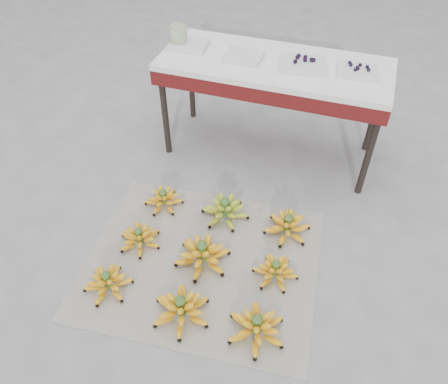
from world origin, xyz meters
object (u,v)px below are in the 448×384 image
(newspaper_mat, at_px, (202,262))
(tray_right, at_px, (302,65))
(bunch_back_left, at_px, (164,199))
(vendor_table, at_px, (274,73))
(bunch_back_right, at_px, (287,226))
(bunch_front_right, at_px, (256,327))
(tray_far_right, at_px, (357,71))
(tray_left, at_px, (243,57))
(bunch_mid_left, at_px, (140,238))
(tray_far_left, at_px, (189,45))
(bunch_front_center, at_px, (181,309))
(bunch_front_left, at_px, (108,282))
(bunch_mid_right, at_px, (275,271))
(bunch_back_center, at_px, (225,210))
(bunch_mid_center, at_px, (202,254))
(glass_jar, at_px, (179,37))

(newspaper_mat, relative_size, tray_right, 4.35)
(bunch_back_left, xyz_separation_m, vendor_table, (0.47, 0.74, 0.55))
(bunch_back_right, bearing_deg, vendor_table, 88.57)
(bunch_front_right, bearing_deg, tray_far_right, 105.23)
(vendor_table, relative_size, tray_left, 6.13)
(bunch_back_right, distance_m, tray_right, 0.95)
(bunch_front_right, relative_size, bunch_mid_left, 1.28)
(bunch_front_right, bearing_deg, tray_far_left, 144.59)
(bunch_front_center, xyz_separation_m, vendor_table, (0.07, 1.42, 0.53))
(bunch_front_left, relative_size, tray_far_left, 1.14)
(newspaper_mat, distance_m, bunch_mid_right, 0.40)
(bunch_front_left, relative_size, bunch_mid_right, 1.12)
(bunch_front_right, bearing_deg, newspaper_mat, 163.76)
(newspaper_mat, distance_m, tray_far_right, 1.40)
(bunch_front_center, bearing_deg, bunch_back_left, 145.31)
(bunch_mid_right, bearing_deg, tray_right, 93.47)
(bunch_mid_right, bearing_deg, bunch_back_center, 135.49)
(vendor_table, bearing_deg, bunch_mid_center, -94.68)
(bunch_front_right, height_order, tray_right, tray_right)
(bunch_mid_left, xyz_separation_m, vendor_table, (0.47, 1.07, 0.54))
(vendor_table, bearing_deg, bunch_front_left, -109.37)
(bunch_front_left, bearing_deg, bunch_front_right, -9.35)
(bunch_back_right, height_order, tray_right, tray_right)
(bunch_front_left, height_order, bunch_front_right, bunch_front_right)
(glass_jar, bearing_deg, bunch_front_left, -84.38)
(bunch_front_center, xyz_separation_m, bunch_mid_center, (-0.02, 0.34, 0.00))
(tray_left, bearing_deg, bunch_front_left, -102.46)
(tray_far_right, bearing_deg, vendor_table, 179.80)
(newspaper_mat, distance_m, glass_jar, 1.41)
(newspaper_mat, xyz_separation_m, bunch_back_center, (0.01, 0.36, 0.06))
(bunch_front_left, xyz_separation_m, vendor_table, (0.49, 1.39, 0.54))
(bunch_front_center, relative_size, bunch_back_right, 1.09)
(bunch_back_center, relative_size, tray_far_right, 1.29)
(bunch_back_right, bearing_deg, bunch_back_left, 157.54)
(tray_left, bearing_deg, tray_right, 1.06)
(bunch_front_left, bearing_deg, bunch_mid_center, 29.03)
(bunch_back_center, xyz_separation_m, vendor_table, (0.08, 0.72, 0.54))
(tray_far_left, bearing_deg, newspaper_mat, -66.36)
(bunch_mid_center, xyz_separation_m, tray_right, (0.26, 1.05, 0.63))
(bunch_front_right, xyz_separation_m, glass_jar, (-0.93, 1.40, 0.68))
(tray_right, height_order, glass_jar, glass_jar)
(newspaper_mat, bearing_deg, bunch_back_right, 42.06)
(bunch_back_center, height_order, tray_far_right, tray_far_right)
(bunch_front_right, bearing_deg, tray_right, 118.25)
(newspaper_mat, height_order, bunch_mid_center, bunch_mid_center)
(bunch_front_left, height_order, vendor_table, vendor_table)
(bunch_mid_center, bearing_deg, bunch_mid_left, 170.16)
(bunch_mid_left, distance_m, tray_far_right, 1.57)
(newspaper_mat, relative_size, bunch_mid_right, 4.94)
(vendor_table, height_order, tray_far_left, tray_far_left)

